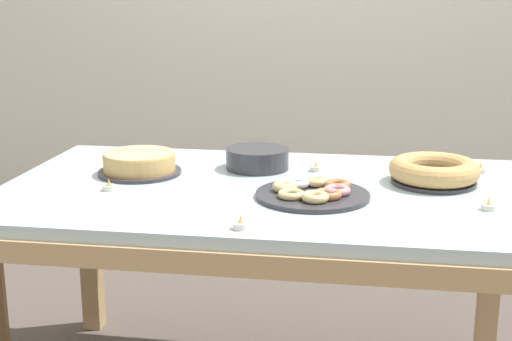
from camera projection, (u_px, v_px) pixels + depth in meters
dining_table at (266, 213)px, 2.20m from camera, size 1.64×0.98×0.74m
cake_chocolate_round at (140, 164)px, 2.31m from camera, size 0.27×0.27×0.07m
cake_golden_bundt at (434, 171)px, 2.20m from camera, size 0.28×0.28×0.08m
pastry_platter at (313, 192)px, 2.05m from camera, size 0.33×0.33×0.04m
plate_stack at (257, 159)px, 2.38m from camera, size 0.21×0.21×0.07m
tealight_near_cakes at (316, 168)px, 2.36m from camera, size 0.04×0.04×0.04m
tealight_near_front at (109, 187)px, 2.13m from camera, size 0.04×0.04×0.04m
tealight_right_edge at (480, 170)px, 2.33m from camera, size 0.04×0.04×0.04m
tealight_centre at (488, 206)px, 1.94m from camera, size 0.04×0.04×0.04m
tealight_left_edge at (240, 225)px, 1.79m from camera, size 0.04×0.04×0.04m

